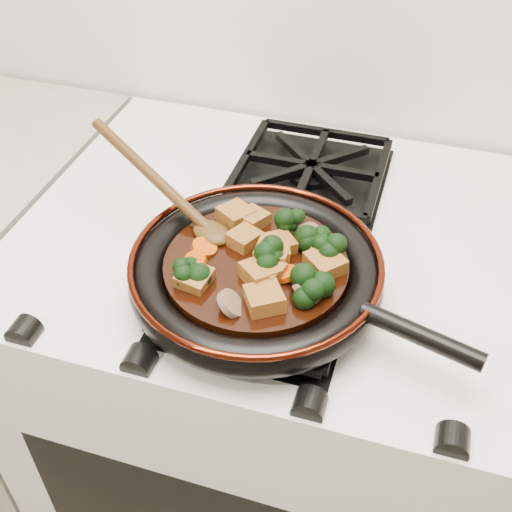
% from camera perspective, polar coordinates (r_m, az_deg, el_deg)
% --- Properties ---
extents(stove, '(0.76, 0.60, 0.90)m').
position_cam_1_polar(stove, '(1.25, 2.11, -13.91)').
color(stove, white).
rests_on(stove, ground).
extents(burner_grate_front, '(0.23, 0.23, 0.03)m').
position_cam_1_polar(burner_grate_front, '(0.80, 0.24, -3.21)').
color(burner_grate_front, black).
rests_on(burner_grate_front, stove).
extents(burner_grate_back, '(0.23, 0.23, 0.03)m').
position_cam_1_polar(burner_grate_back, '(1.02, 4.91, 7.57)').
color(burner_grate_back, black).
rests_on(burner_grate_back, stove).
extents(skillet, '(0.43, 0.31, 0.05)m').
position_cam_1_polar(skillet, '(0.79, 0.15, -1.47)').
color(skillet, black).
rests_on(skillet, burner_grate_front).
extents(braising_sauce, '(0.23, 0.23, 0.02)m').
position_cam_1_polar(braising_sauce, '(0.78, 0.00, -1.14)').
color(braising_sauce, black).
rests_on(braising_sauce, skillet).
extents(tofu_cube_0, '(0.05, 0.05, 0.02)m').
position_cam_1_polar(tofu_cube_0, '(0.75, 0.92, -1.43)').
color(tofu_cube_0, brown).
rests_on(tofu_cube_0, braising_sauce).
extents(tofu_cube_1, '(0.05, 0.05, 0.02)m').
position_cam_1_polar(tofu_cube_1, '(0.84, -1.81, 3.61)').
color(tofu_cube_1, brown).
rests_on(tofu_cube_1, braising_sauce).
extents(tofu_cube_2, '(0.05, 0.05, 0.02)m').
position_cam_1_polar(tofu_cube_2, '(0.79, 2.07, 1.01)').
color(tofu_cube_2, brown).
rests_on(tofu_cube_2, braising_sauce).
extents(tofu_cube_3, '(0.04, 0.04, 0.03)m').
position_cam_1_polar(tofu_cube_3, '(0.78, 1.46, 0.17)').
color(tofu_cube_3, brown).
rests_on(tofu_cube_3, braising_sauce).
extents(tofu_cube_4, '(0.06, 0.06, 0.02)m').
position_cam_1_polar(tofu_cube_4, '(0.77, 6.16, -0.70)').
color(tofu_cube_4, brown).
rests_on(tofu_cube_4, braising_sauce).
extents(tofu_cube_5, '(0.04, 0.04, 0.03)m').
position_cam_1_polar(tofu_cube_5, '(0.75, -5.52, -2.01)').
color(tofu_cube_5, brown).
rests_on(tofu_cube_5, braising_sauce).
extents(tofu_cube_6, '(0.05, 0.05, 0.02)m').
position_cam_1_polar(tofu_cube_6, '(0.80, -1.06, 1.52)').
color(tofu_cube_6, brown).
rests_on(tofu_cube_6, braising_sauce).
extents(tofu_cube_7, '(0.05, 0.05, 0.02)m').
position_cam_1_polar(tofu_cube_7, '(0.78, 1.67, 0.41)').
color(tofu_cube_7, brown).
rests_on(tofu_cube_7, braising_sauce).
extents(tofu_cube_8, '(0.06, 0.06, 0.03)m').
position_cam_1_polar(tofu_cube_8, '(0.75, 0.34, -1.61)').
color(tofu_cube_8, brown).
rests_on(tofu_cube_8, braising_sauce).
extents(tofu_cube_9, '(0.06, 0.06, 0.03)m').
position_cam_1_polar(tofu_cube_9, '(0.72, 0.75, -3.87)').
color(tofu_cube_9, brown).
rests_on(tofu_cube_9, braising_sauce).
extents(tofu_cube_10, '(0.05, 0.05, 0.02)m').
position_cam_1_polar(tofu_cube_10, '(0.83, -0.34, 3.29)').
color(tofu_cube_10, brown).
rests_on(tofu_cube_10, braising_sauce).
extents(broccoli_floret_0, '(0.07, 0.06, 0.06)m').
position_cam_1_polar(broccoli_floret_0, '(0.73, 4.67, -3.05)').
color(broccoli_floret_0, black).
rests_on(broccoli_floret_0, braising_sauce).
extents(broccoli_floret_1, '(0.08, 0.08, 0.06)m').
position_cam_1_polar(broccoli_floret_1, '(0.78, 6.48, 0.63)').
color(broccoli_floret_1, black).
rests_on(broccoli_floret_1, braising_sauce).
extents(broccoli_floret_2, '(0.08, 0.09, 0.07)m').
position_cam_1_polar(broccoli_floret_2, '(0.75, -5.94, -1.54)').
color(broccoli_floret_2, black).
rests_on(broccoli_floret_2, braising_sauce).
extents(broccoli_floret_3, '(0.07, 0.07, 0.07)m').
position_cam_1_polar(broccoli_floret_3, '(0.81, 3.14, 2.56)').
color(broccoli_floret_3, black).
rests_on(broccoli_floret_3, braising_sauce).
extents(broccoli_floret_4, '(0.08, 0.08, 0.06)m').
position_cam_1_polar(broccoli_floret_4, '(0.79, 5.51, 1.18)').
color(broccoli_floret_4, black).
rests_on(broccoli_floret_4, braising_sauce).
extents(broccoli_floret_5, '(0.08, 0.08, 0.07)m').
position_cam_1_polar(broccoli_floret_5, '(0.76, 1.88, -0.35)').
color(broccoli_floret_5, black).
rests_on(broccoli_floret_5, braising_sauce).
extents(carrot_coin_0, '(0.03, 0.03, 0.02)m').
position_cam_1_polar(carrot_coin_0, '(0.74, 0.67, -2.55)').
color(carrot_coin_0, '#CA4105').
rests_on(carrot_coin_0, braising_sauce).
extents(carrot_coin_1, '(0.03, 0.03, 0.02)m').
position_cam_1_polar(carrot_coin_1, '(0.78, -5.41, -0.41)').
color(carrot_coin_1, '#CA4105').
rests_on(carrot_coin_1, braising_sauce).
extents(carrot_coin_2, '(0.03, 0.03, 0.02)m').
position_cam_1_polar(carrot_coin_2, '(0.76, 2.60, -1.58)').
color(carrot_coin_2, '#CA4105').
rests_on(carrot_coin_2, braising_sauce).
extents(carrot_coin_3, '(0.03, 0.03, 0.02)m').
position_cam_1_polar(carrot_coin_3, '(0.79, -4.62, 0.74)').
color(carrot_coin_3, '#CA4105').
rests_on(carrot_coin_3, braising_sauce).
extents(mushroom_slice_0, '(0.04, 0.04, 0.03)m').
position_cam_1_polar(mushroom_slice_0, '(0.81, 4.84, 1.83)').
color(mushroom_slice_0, '#7F6049').
rests_on(mushroom_slice_0, braising_sauce).
extents(mushroom_slice_1, '(0.04, 0.04, 0.03)m').
position_cam_1_polar(mushroom_slice_1, '(0.72, -2.24, -4.26)').
color(mushroom_slice_1, '#7F6049').
rests_on(mushroom_slice_1, braising_sauce).
extents(mushroom_slice_2, '(0.04, 0.04, 0.03)m').
position_cam_1_polar(mushroom_slice_2, '(0.79, 5.83, 0.33)').
color(mushroom_slice_2, '#7F6049').
rests_on(mushroom_slice_2, braising_sauce).
extents(mushroom_slice_3, '(0.05, 0.05, 0.03)m').
position_cam_1_polar(mushroom_slice_3, '(0.74, 4.61, -3.08)').
color(mushroom_slice_3, '#7F6049').
rests_on(mushroom_slice_3, braising_sauce).
extents(wooden_spoon, '(0.14, 0.09, 0.23)m').
position_cam_1_polar(wooden_spoon, '(0.84, -6.98, 4.96)').
color(wooden_spoon, '#442A0E').
rests_on(wooden_spoon, braising_sauce).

